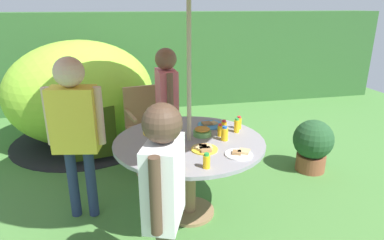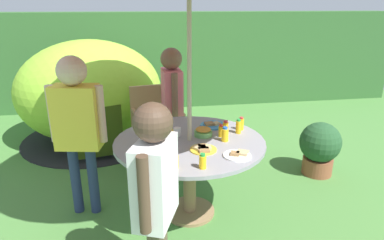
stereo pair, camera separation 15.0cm
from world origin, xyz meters
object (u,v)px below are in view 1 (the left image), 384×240
object	(u,v)px
snack_bowl	(202,132)
plate_near_left	(210,124)
child_in_white_shirt	(164,183)
plate_far_right	(239,154)
potted_plant	(313,144)
juice_bottle_spot_a	(179,162)
cup_near	(176,132)
juice_bottle_mid_left	(207,161)
juice_bottle_center_back	(237,126)
child_in_yellow_shirt	(75,120)
dome_tent	(81,93)
plate_front_edge	(157,132)
plate_far_left	(161,158)
plate_mid_right	(204,149)
wooden_chair	(150,121)
child_in_pink_shirt	(167,94)
juice_bottle_center_front	(239,123)
juice_bottle_near_right	(220,130)
juice_bottle_back_edge	(225,134)
garden_table	(189,154)
juice_bottle_spot_b	(224,126)

from	to	relation	value
snack_bowl	plate_near_left	xyz separation A→B (m)	(0.14, 0.23, -0.03)
child_in_white_shirt	plate_far_right	xyz separation A→B (m)	(0.65, 0.51, -0.11)
potted_plant	juice_bottle_spot_a	bearing A→B (deg)	-149.59
juice_bottle_spot_a	cup_near	xyz separation A→B (m)	(0.09, 0.60, -0.01)
snack_bowl	juice_bottle_mid_left	size ratio (longest dim) A/B	1.41
plate_far_right	juice_bottle_center_back	world-z (taller)	juice_bottle_center_back
child_in_yellow_shirt	juice_bottle_mid_left	distance (m)	1.18
cup_near	juice_bottle_spot_a	bearing A→B (deg)	-98.05
child_in_white_shirt	juice_bottle_spot_a	distance (m)	0.43
dome_tent	plate_far_right	size ratio (longest dim) A/B	10.92
dome_tent	plate_front_edge	xyz separation A→B (m)	(0.81, -1.79, 0.05)
plate_far_right	juice_bottle_spot_a	distance (m)	0.51
child_in_yellow_shirt	plate_far_left	distance (m)	0.83
dome_tent	juice_bottle_center_back	distance (m)	2.45
potted_plant	plate_mid_right	bearing A→B (deg)	-153.08
wooden_chair	plate_front_edge	bearing A→B (deg)	-102.01
child_in_pink_shirt	juice_bottle_center_front	distance (m)	0.98
juice_bottle_near_right	juice_bottle_back_edge	world-z (taller)	juice_bottle_back_edge
child_in_white_shirt	juice_bottle_center_front	size ratio (longest dim) A/B	10.81
potted_plant	garden_table	bearing A→B (deg)	-161.36
juice_bottle_near_right	juice_bottle_spot_a	xyz separation A→B (m)	(-0.46, -0.52, -0.00)
plate_mid_right	juice_bottle_back_edge	size ratio (longest dim) A/B	1.69
child_in_white_shirt	plate_far_left	xyz separation A→B (m)	(0.05, 0.57, -0.11)
plate_front_edge	snack_bowl	bearing A→B (deg)	-21.62
child_in_yellow_shirt	juice_bottle_near_right	xyz separation A→B (m)	(1.21, -0.14, -0.14)
cup_near	juice_bottle_center_front	bearing A→B (deg)	5.34
plate_mid_right	plate_near_left	xyz separation A→B (m)	(0.20, 0.54, -0.00)
snack_bowl	plate_far_right	distance (m)	0.49
potted_plant	juice_bottle_near_right	world-z (taller)	juice_bottle_near_right
wooden_chair	juice_bottle_back_edge	bearing A→B (deg)	-78.14
potted_plant	juice_bottle_near_right	size ratio (longest dim) A/B	5.28
dome_tent	juice_bottle_center_front	world-z (taller)	dome_tent
potted_plant	plate_front_edge	size ratio (longest dim) A/B	2.33
juice_bottle_spot_a	child_in_white_shirt	bearing A→B (deg)	-112.17
plate_far_left	plate_mid_right	size ratio (longest dim) A/B	1.15
juice_bottle_spot_b	plate_mid_right	bearing A→B (deg)	-127.81
plate_far_right	juice_bottle_center_front	distance (m)	0.58
child_in_pink_shirt	plate_mid_right	size ratio (longest dim) A/B	6.47
juice_bottle_near_right	juice_bottle_center_front	world-z (taller)	juice_bottle_center_front
child_in_white_shirt	snack_bowl	world-z (taller)	child_in_white_shirt
dome_tent	plate_far_left	xyz separation A→B (m)	(0.77, -2.33, 0.05)
child_in_yellow_shirt	cup_near	size ratio (longest dim) A/B	19.15
potted_plant	juice_bottle_near_right	distance (m)	1.41
plate_far_right	juice_bottle_center_front	xyz separation A→B (m)	(0.19, 0.54, 0.05)
child_in_pink_shirt	juice_bottle_mid_left	distance (m)	1.51
plate_mid_right	juice_bottle_center_back	distance (m)	0.50
plate_mid_right	plate_near_left	world-z (taller)	same
juice_bottle_near_right	juice_bottle_back_edge	size ratio (longest dim) A/B	0.90
wooden_chair	child_in_yellow_shirt	distance (m)	1.27
juice_bottle_spot_a	cup_near	bearing A→B (deg)	81.95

